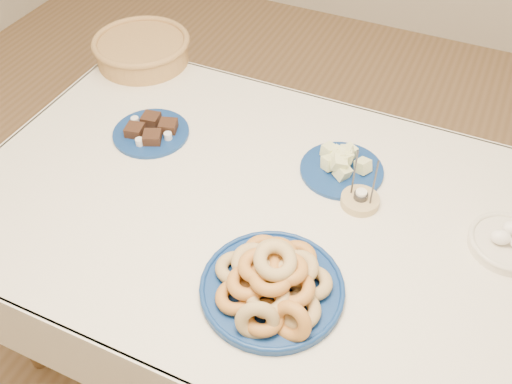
% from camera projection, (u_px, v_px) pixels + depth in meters
% --- Properties ---
extents(ground, '(5.00, 5.00, 0.00)m').
position_uv_depth(ground, '(262.00, 344.00, 2.13)').
color(ground, brown).
rests_on(ground, ground).
extents(dining_table, '(1.71, 1.11, 0.75)m').
position_uv_depth(dining_table, '(263.00, 231.00, 1.67)').
color(dining_table, brown).
rests_on(dining_table, ground).
extents(donut_platter, '(0.44, 0.44, 0.16)m').
position_uv_depth(donut_platter, '(273.00, 283.00, 1.35)').
color(donut_platter, navy).
rests_on(donut_platter, dining_table).
extents(melon_plate, '(0.27, 0.27, 0.09)m').
position_uv_depth(melon_plate, '(342.00, 164.00, 1.68)').
color(melon_plate, navy).
rests_on(melon_plate, dining_table).
extents(brownie_plate, '(0.25, 0.25, 0.04)m').
position_uv_depth(brownie_plate, '(151.00, 131.00, 1.80)').
color(brownie_plate, navy).
rests_on(brownie_plate, dining_table).
extents(wicker_basket, '(0.47, 0.47, 0.09)m').
position_uv_depth(wicker_basket, '(142.00, 49.00, 2.08)').
color(wicker_basket, olive).
rests_on(wicker_basket, dining_table).
extents(candle_holder, '(0.13, 0.13, 0.18)m').
position_uv_depth(candle_holder, '(360.00, 200.00, 1.59)').
color(candle_holder, tan).
rests_on(candle_holder, dining_table).
extents(egg_bowl, '(0.24, 0.24, 0.07)m').
position_uv_depth(egg_bowl, '(508.00, 242.00, 1.47)').
color(egg_bowl, beige).
rests_on(egg_bowl, dining_table).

